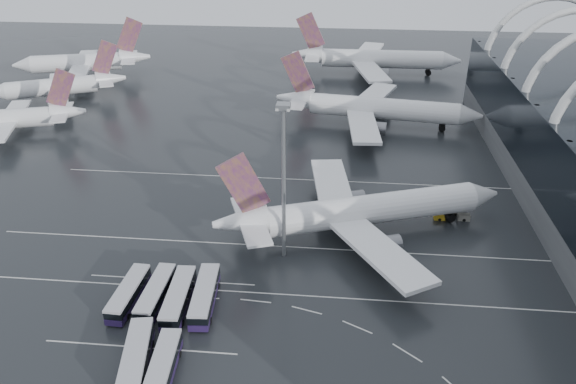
# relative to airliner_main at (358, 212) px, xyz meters

# --- Properties ---
(ground) EXTENTS (420.00, 420.00, 0.00)m
(ground) POSITION_rel_airliner_main_xyz_m (-6.93, -17.84, -4.79)
(ground) COLOR black
(ground) RESTS_ON ground
(lane_marking_near) EXTENTS (120.00, 0.25, 0.01)m
(lane_marking_near) POSITION_rel_airliner_main_xyz_m (-6.93, -19.84, -4.79)
(lane_marking_near) COLOR silver
(lane_marking_near) RESTS_ON ground
(lane_marking_mid) EXTENTS (120.00, 0.25, 0.01)m
(lane_marking_mid) POSITION_rel_airliner_main_xyz_m (-6.93, -5.84, -4.79)
(lane_marking_mid) COLOR silver
(lane_marking_mid) RESTS_ON ground
(lane_marking_far) EXTENTS (120.00, 0.25, 0.01)m
(lane_marking_far) POSITION_rel_airliner_main_xyz_m (-6.93, 22.16, -4.79)
(lane_marking_far) COLOR silver
(lane_marking_far) RESTS_ON ground
(bus_bay_line_south) EXTENTS (28.00, 0.25, 0.01)m
(bus_bay_line_south) POSITION_rel_airliner_main_xyz_m (-30.93, -33.84, -4.79)
(bus_bay_line_south) COLOR silver
(bus_bay_line_south) RESTS_ON ground
(bus_bay_line_north) EXTENTS (28.00, 0.25, 0.01)m
(bus_bay_line_north) POSITION_rel_airliner_main_xyz_m (-30.93, -17.84, -4.79)
(bus_bay_line_north) COLOR silver
(bus_bay_line_north) RESTS_ON ground
(airliner_main) EXTENTS (54.83, 47.57, 19.15)m
(airliner_main) POSITION_rel_airliner_main_xyz_m (0.00, 0.00, 0.00)
(airliner_main) COLOR white
(airliner_main) RESTS_ON ground
(airliner_gate_b) EXTENTS (57.09, 50.86, 19.83)m
(airliner_gate_b) POSITION_rel_airliner_main_xyz_m (4.68, 58.59, 0.17)
(airliner_gate_b) COLOR white
(airliner_gate_b) RESTS_ON ground
(airliner_gate_c) EXTENTS (60.25, 55.88, 21.57)m
(airliner_gate_c) POSITION_rel_airliner_main_xyz_m (6.46, 111.27, 0.60)
(airliner_gate_c) COLOR white
(airliner_gate_c) RESTS_ON ground
(jet_remote_west) EXTENTS (39.81, 32.34, 17.55)m
(jet_remote_west) POSITION_rel_airliner_main_xyz_m (-91.71, 42.04, -0.26)
(jet_remote_west) COLOR white
(jet_remote_west) RESTS_ON ground
(jet_remote_mid) EXTENTS (39.57, 32.32, 18.09)m
(jet_remote_mid) POSITION_rel_airliner_main_xyz_m (-91.57, 70.88, -0.13)
(jet_remote_mid) COLOR white
(jet_remote_mid) RESTS_ON ground
(jet_remote_far) EXTENTS (46.69, 37.91, 20.56)m
(jet_remote_far) POSITION_rel_airliner_main_xyz_m (-94.95, 97.27, 0.51)
(jet_remote_far) COLOR white
(jet_remote_far) RESTS_ON ground
(bus_row_near_a) EXTENTS (3.34, 12.49, 3.05)m
(bus_row_near_a) POSITION_rel_airliner_main_xyz_m (-35.94, -24.12, -3.12)
(bus_row_near_a) COLOR #231440
(bus_row_near_a) RESTS_ON ground
(bus_row_near_b) EXTENTS (3.25, 12.69, 3.11)m
(bus_row_near_b) POSITION_rel_airliner_main_xyz_m (-31.63, -23.76, -3.09)
(bus_row_near_b) COLOR #231440
(bus_row_near_b) RESTS_ON ground
(bus_row_near_c) EXTENTS (3.62, 13.36, 3.26)m
(bus_row_near_c) POSITION_rel_airliner_main_xyz_m (-27.79, -24.60, -3.00)
(bus_row_near_c) COLOR #231440
(bus_row_near_c) RESTS_ON ground
(bus_row_near_d) EXTENTS (3.94, 13.49, 3.28)m
(bus_row_near_d) POSITION_rel_airliner_main_xyz_m (-23.85, -23.67, -2.99)
(bus_row_near_d) COLOR #231440
(bus_row_near_d) RESTS_ON ground
(bus_row_far_b) EXTENTS (5.55, 14.10, 3.39)m
(bus_row_far_b) POSITION_rel_airliner_main_xyz_m (-29.83, -38.18, -2.93)
(bus_row_far_b) COLOR #231440
(bus_row_far_b) RESTS_ON ground
(bus_row_far_c) EXTENTS (3.71, 12.78, 3.11)m
(bus_row_far_c) POSITION_rel_airliner_main_xyz_m (-25.91, -39.20, -3.09)
(bus_row_far_c) COLOR #231440
(bus_row_far_c) RESTS_ON ground
(floodlight_mast) EXTENTS (2.17, 2.17, 28.32)m
(floodlight_mast) POSITION_rel_airliner_main_xyz_m (-13.03, -8.59, 13.02)
(floodlight_mast) COLOR gray
(floodlight_mast) RESTS_ON ground
(gse_cart_belly_a) EXTENTS (2.19, 1.29, 1.19)m
(gse_cart_belly_a) POSITION_rel_airliner_main_xyz_m (16.45, 7.11, -4.20)
(gse_cart_belly_a) COLOR gold
(gse_cart_belly_a) RESTS_ON ground
(gse_cart_belly_b) EXTENTS (2.34, 1.38, 1.28)m
(gse_cart_belly_b) POSITION_rel_airliner_main_xyz_m (21.21, 7.36, -4.16)
(gse_cart_belly_b) COLOR slate
(gse_cart_belly_b) RESTS_ON ground
(gse_cart_belly_d) EXTENTS (2.28, 1.35, 1.24)m
(gse_cart_belly_d) POSITION_rel_airliner_main_xyz_m (19.77, 9.40, -4.17)
(gse_cart_belly_d) COLOR slate
(gse_cart_belly_d) RESTS_ON ground
(gse_cart_belly_e) EXTENTS (2.18, 1.29, 1.19)m
(gse_cart_belly_e) POSITION_rel_airliner_main_xyz_m (11.18, 16.15, -4.20)
(gse_cart_belly_e) COLOR gold
(gse_cart_belly_e) RESTS_ON ground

